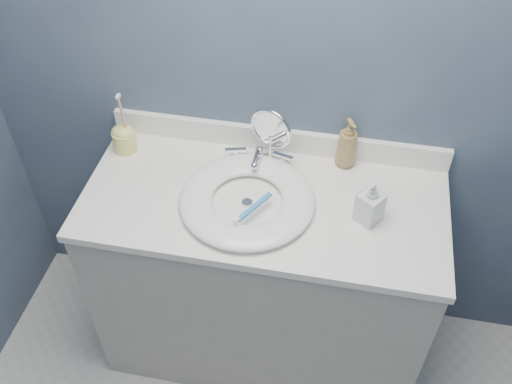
% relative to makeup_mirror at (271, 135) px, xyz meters
% --- Properties ---
extents(back_wall, '(2.20, 0.02, 2.40)m').
position_rel_makeup_mirror_xyz_m(back_wall, '(0.01, 0.09, 0.19)').
color(back_wall, '#414961').
rests_on(back_wall, ground).
extents(vanity_cabinet, '(1.20, 0.55, 0.85)m').
position_rel_makeup_mirror_xyz_m(vanity_cabinet, '(0.01, -0.18, -0.58)').
color(vanity_cabinet, '#B1AEA2').
rests_on(vanity_cabinet, ground).
extents(countertop, '(1.22, 0.57, 0.03)m').
position_rel_makeup_mirror_xyz_m(countertop, '(0.01, -0.18, -0.14)').
color(countertop, white).
rests_on(countertop, vanity_cabinet).
extents(backsplash, '(1.22, 0.02, 0.09)m').
position_rel_makeup_mirror_xyz_m(backsplash, '(0.01, 0.08, -0.08)').
color(backsplash, white).
rests_on(backsplash, countertop).
extents(basin, '(0.45, 0.45, 0.04)m').
position_rel_makeup_mirror_xyz_m(basin, '(-0.04, -0.21, -0.11)').
color(basin, white).
rests_on(basin, countertop).
extents(drain, '(0.04, 0.04, 0.01)m').
position_rel_makeup_mirror_xyz_m(drain, '(-0.04, -0.21, -0.12)').
color(drain, silver).
rests_on(drain, countertop).
extents(faucet, '(0.25, 0.13, 0.07)m').
position_rel_makeup_mirror_xyz_m(faucet, '(-0.04, -0.02, -0.10)').
color(faucet, silver).
rests_on(faucet, countertop).
extents(makeup_mirror, '(0.15, 0.09, 0.23)m').
position_rel_makeup_mirror_xyz_m(makeup_mirror, '(0.00, 0.00, 0.00)').
color(makeup_mirror, silver).
rests_on(makeup_mirror, countertop).
extents(soap_bottle_amber, '(0.10, 0.10, 0.19)m').
position_rel_makeup_mirror_xyz_m(soap_bottle_amber, '(0.26, 0.05, -0.03)').
color(soap_bottle_amber, olive).
rests_on(soap_bottle_amber, countertop).
extents(soap_bottle_clear, '(0.10, 0.10, 0.16)m').
position_rel_makeup_mirror_xyz_m(soap_bottle_clear, '(0.35, -0.21, -0.05)').
color(soap_bottle_clear, silver).
rests_on(soap_bottle_clear, countertop).
extents(toothbrush_holder, '(0.09, 0.09, 0.24)m').
position_rel_makeup_mirror_xyz_m(toothbrush_holder, '(-0.53, -0.03, -0.07)').
color(toothbrush_holder, '#E1D970').
rests_on(toothbrush_holder, countertop).
extents(toothbrush_lying, '(0.10, 0.16, 0.02)m').
position_rel_makeup_mirror_xyz_m(toothbrush_lying, '(-0.01, -0.27, -0.08)').
color(toothbrush_lying, '#3882C9').
rests_on(toothbrush_lying, basin).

